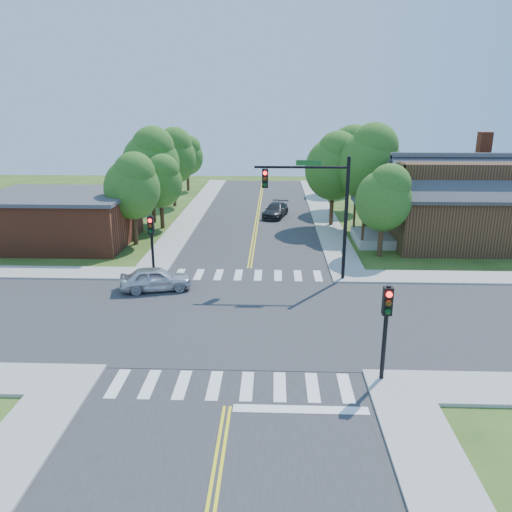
{
  "coord_description": "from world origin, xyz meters",
  "views": [
    {
      "loc": [
        1.53,
        -22.26,
        9.93
      ],
      "look_at": [
        0.59,
        3.09,
        2.2
      ],
      "focal_mm": 35.0,
      "sensor_mm": 36.0,
      "label": 1
    }
  ],
  "objects_px": {
    "signal_pole_se": "(386,316)",
    "house_ne": "(460,199)",
    "car_dgrey": "(276,211)",
    "signal_pole_nw": "(151,235)",
    "car_silver": "(156,279)",
    "signal_mast_ne": "(317,199)"
  },
  "relations": [
    {
      "from": "house_ne",
      "to": "car_silver",
      "type": "xyz_separation_m",
      "value": [
        -20.09,
        -10.73,
        -2.67
      ]
    },
    {
      "from": "signal_pole_se",
      "to": "house_ne",
      "type": "relative_size",
      "value": 0.29
    },
    {
      "from": "signal_mast_ne",
      "to": "car_silver",
      "type": "xyz_separation_m",
      "value": [
        -8.89,
        -2.09,
        -4.19
      ]
    },
    {
      "from": "signal_pole_se",
      "to": "car_silver",
      "type": "xyz_separation_m",
      "value": [
        -10.58,
        9.12,
        -2.0
      ]
    },
    {
      "from": "signal_pole_nw",
      "to": "car_dgrey",
      "type": "height_order",
      "value": "signal_pole_nw"
    },
    {
      "from": "signal_mast_ne",
      "to": "signal_pole_nw",
      "type": "bearing_deg",
      "value": -179.93
    },
    {
      "from": "signal_pole_se",
      "to": "car_dgrey",
      "type": "height_order",
      "value": "signal_pole_se"
    },
    {
      "from": "house_ne",
      "to": "car_dgrey",
      "type": "distance_m",
      "value": 16.06
    },
    {
      "from": "house_ne",
      "to": "signal_pole_nw",
      "type": "bearing_deg",
      "value": -157.31
    },
    {
      "from": "signal_pole_se",
      "to": "car_dgrey",
      "type": "bearing_deg",
      "value": 97.98
    },
    {
      "from": "signal_pole_nw",
      "to": "car_dgrey",
      "type": "relative_size",
      "value": 0.82
    },
    {
      "from": "signal_mast_ne",
      "to": "house_ne",
      "type": "distance_m",
      "value": 14.23
    },
    {
      "from": "signal_pole_nw",
      "to": "house_ne",
      "type": "xyz_separation_m",
      "value": [
        20.71,
        8.66,
        0.67
      ]
    },
    {
      "from": "signal_pole_se",
      "to": "house_ne",
      "type": "bearing_deg",
      "value": 64.42
    },
    {
      "from": "signal_mast_ne",
      "to": "house_ne",
      "type": "xyz_separation_m",
      "value": [
        11.19,
        8.65,
        -1.52
      ]
    },
    {
      "from": "car_silver",
      "to": "car_dgrey",
      "type": "bearing_deg",
      "value": -32.24
    },
    {
      "from": "signal_pole_nw",
      "to": "car_silver",
      "type": "distance_m",
      "value": 2.95
    },
    {
      "from": "car_silver",
      "to": "car_dgrey",
      "type": "height_order",
      "value": "car_silver"
    },
    {
      "from": "signal_mast_ne",
      "to": "signal_pole_se",
      "type": "relative_size",
      "value": 1.89
    },
    {
      "from": "car_silver",
      "to": "house_ne",
      "type": "bearing_deg",
      "value": -74.96
    },
    {
      "from": "house_ne",
      "to": "car_silver",
      "type": "relative_size",
      "value": 3.15
    },
    {
      "from": "signal_mast_ne",
      "to": "signal_pole_nw",
      "type": "height_order",
      "value": "signal_mast_ne"
    }
  ]
}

